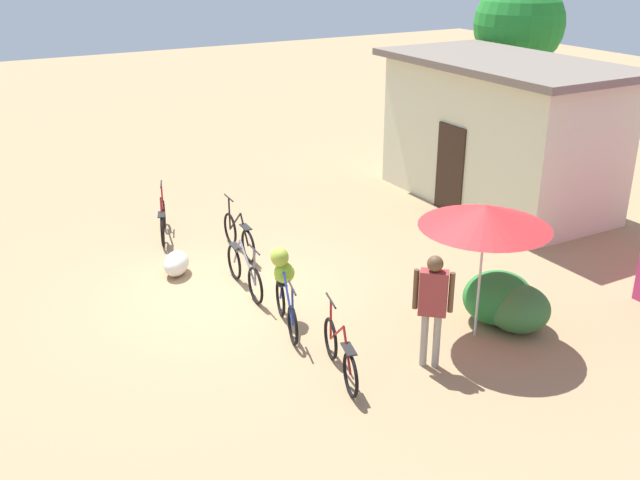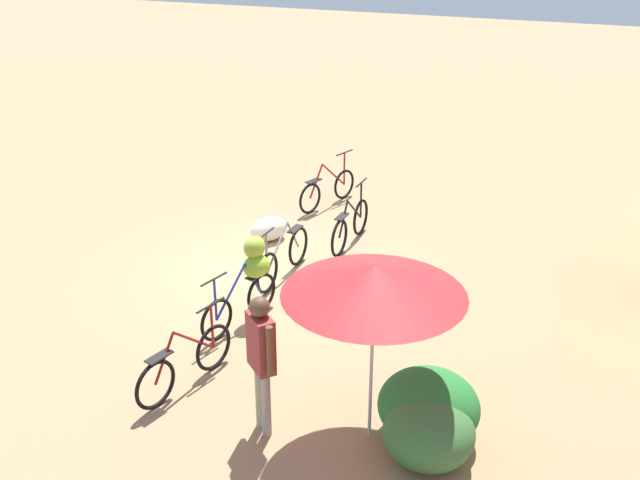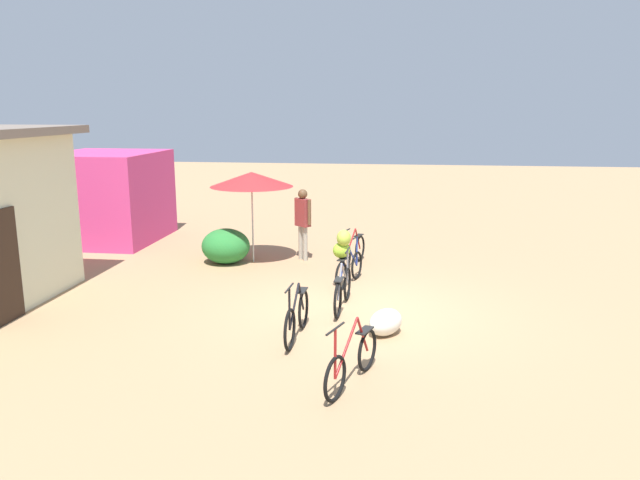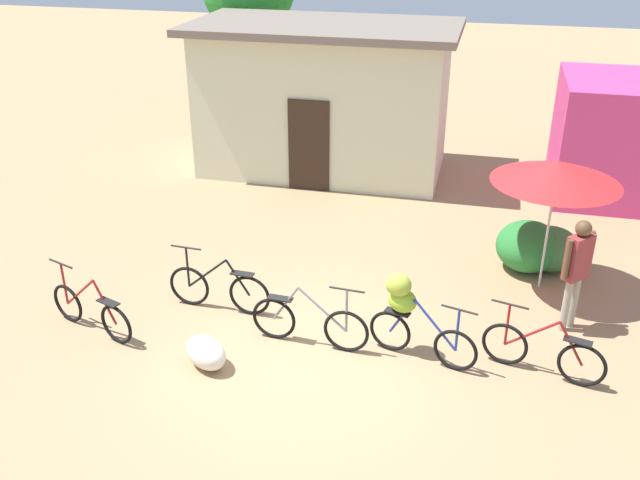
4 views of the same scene
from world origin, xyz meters
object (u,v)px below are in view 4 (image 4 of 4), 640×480
shop_pink (635,139)px  bicycle_center_loaded (310,323)px  bicycle_rightmost (542,352)px  produce_sack (206,352)px  bicycle_by_shop (408,310)px  market_umbrella (557,172)px  bicycle_leftmost (91,311)px  person_vendor (577,264)px  bicycle_near_pile (219,289)px  building_low (324,98)px

shop_pink → bicycle_center_loaded: 8.91m
bicycle_rightmost → produce_sack: bicycle_rightmost is taller
produce_sack → bicycle_by_shop: bearing=19.4°
market_umbrella → bicycle_leftmost: 7.31m
shop_pink → bicycle_by_shop: 8.07m
shop_pink → bicycle_by_shop: (-3.85, -7.07, -0.51)m
market_umbrella → person_vendor: market_umbrella is taller
market_umbrella → bicycle_rightmost: size_ratio=1.37×
bicycle_leftmost → bicycle_near_pile: bicycle_near_pile is taller
building_low → bicycle_rightmost: building_low is taller
bicycle_leftmost → bicycle_rightmost: (6.40, 0.49, 0.01)m
bicycle_by_shop → person_vendor: 2.59m
bicycle_by_shop → person_vendor: (2.25, 1.24, 0.35)m
shop_pink → bicycle_leftmost: (-8.43, -7.59, -0.90)m
bicycle_rightmost → person_vendor: size_ratio=0.91×
building_low → bicycle_rightmost: bearing=-56.5°
building_low → market_umbrella: (4.78, -4.66, 0.33)m
shop_pink → bicycle_rightmost: bearing=-106.0°
bicycle_near_pile → bicycle_by_shop: (2.98, -0.51, 0.37)m
bicycle_rightmost → produce_sack: size_ratio=2.30×
building_low → bicycle_by_shop: size_ratio=3.83×
bicycle_leftmost → bicycle_center_loaded: (3.21, 0.43, 0.02)m
bicycle_rightmost → bicycle_near_pile: bearing=173.6°
bicycle_near_pile → produce_sack: 1.48m
building_low → bicycle_by_shop: (2.88, -7.07, -0.96)m
bicycle_by_shop → person_vendor: person_vendor is taller
bicycle_by_shop → market_umbrella: bearing=51.8°
bicycle_by_shop → bicycle_rightmost: bearing=-0.9°
person_vendor → bicycle_by_shop: bearing=-151.1°
building_low → market_umbrella: building_low is taller
bicycle_near_pile → produce_sack: (0.36, -1.43, -0.14)m
shop_pink → bicycle_by_shop: size_ratio=2.07×
shop_pink → produce_sack: shop_pink is taller
shop_pink → bicycle_center_loaded: (-5.23, -7.16, -0.88)m
shop_pink → bicycle_rightmost: shop_pink is taller
building_low → market_umbrella: bearing=-44.3°
building_low → shop_pink: size_ratio=1.85×
bicycle_leftmost → bicycle_rightmost: bearing=4.4°
bicycle_near_pile → shop_pink: bearing=43.8°
market_umbrella → building_low: bearing=135.7°
bicycle_leftmost → building_low: bearing=77.4°
building_low → bicycle_by_shop: 7.70m
market_umbrella → person_vendor: size_ratio=1.25×
market_umbrella → produce_sack: size_ratio=3.15×
produce_sack → person_vendor: size_ratio=0.40×
person_vendor → bicycle_rightmost: bearing=-108.6°
shop_pink → produce_sack: bearing=-129.0°
building_low → bicycle_by_shop: bearing=-67.9°
bicycle_by_shop → person_vendor: size_ratio=0.88×
bicycle_leftmost → person_vendor: 7.09m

